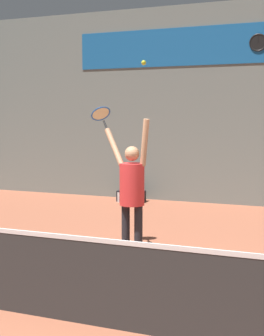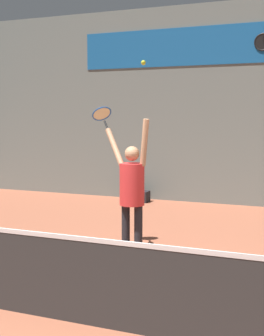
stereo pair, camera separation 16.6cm
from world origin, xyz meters
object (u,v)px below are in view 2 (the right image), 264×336
(tennis_player, at_px, (132,188))
(tennis_ball, at_px, (143,63))
(water_bottle, at_px, (123,197))
(equipment_bag, at_px, (136,196))
(tennis_racket, at_px, (102,114))
(scoreboard_clock, at_px, (263,42))

(tennis_player, xyz_separation_m, tennis_ball, (0.24, -0.13, 1.88))
(water_bottle, distance_m, equipment_bag, 0.34)
(water_bottle, bearing_deg, tennis_racket, -72.02)
(scoreboard_clock, distance_m, water_bottle, 5.12)
(tennis_racket, height_order, tennis_ball, tennis_ball)
(tennis_player, height_order, tennis_ball, tennis_ball)
(tennis_racket, distance_m, tennis_ball, 1.34)
(scoreboard_clock, bearing_deg, tennis_ball, -102.24)
(tennis_player, bearing_deg, equipment_bag, 110.65)
(water_bottle, bearing_deg, scoreboard_clock, 11.10)
(scoreboard_clock, relative_size, water_bottle, 1.46)
(tennis_player, xyz_separation_m, water_bottle, (-1.98, 4.35, -0.97))
(equipment_bag, bearing_deg, scoreboard_clock, 8.01)
(scoreboard_clock, height_order, water_bottle, scoreboard_clock)
(scoreboard_clock, xyz_separation_m, tennis_racket, (-2.06, -4.56, -1.73))
(scoreboard_clock, bearing_deg, tennis_racket, -114.37)
(tennis_ball, bearing_deg, water_bottle, 116.31)
(tennis_player, height_order, water_bottle, tennis_player)
(tennis_player, relative_size, equipment_bag, 3.07)
(water_bottle, bearing_deg, tennis_player, -65.52)
(scoreboard_clock, relative_size, equipment_bag, 0.60)
(tennis_player, distance_m, water_bottle, 4.88)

